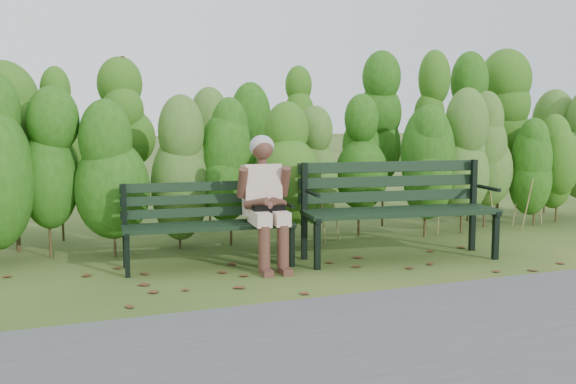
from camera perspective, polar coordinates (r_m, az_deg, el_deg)
name	(u,v)px	position (r m, az deg, el deg)	size (l,w,h in m)	color
ground	(301,272)	(6.62, 1.12, -6.80)	(80.00, 80.00, 0.00)	#2D4917
footpath	(427,343)	(4.74, 11.68, -12.38)	(60.00, 2.50, 0.01)	#474749
hedge_band	(242,137)	(8.19, -3.91, 4.68)	(11.04, 1.67, 2.42)	#47381E
leaf_litter	(254,272)	(6.60, -2.93, -6.82)	(5.89, 2.19, 0.01)	#5B2E1B
bench_left	(207,217)	(6.86, -6.86, -2.11)	(1.74, 0.71, 0.85)	black
bench_right	(396,201)	(7.27, 9.17, -0.80)	(2.13, 0.94, 1.03)	black
seated_woman	(265,194)	(6.77, -1.94, -0.17)	(0.55, 0.81, 1.32)	beige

